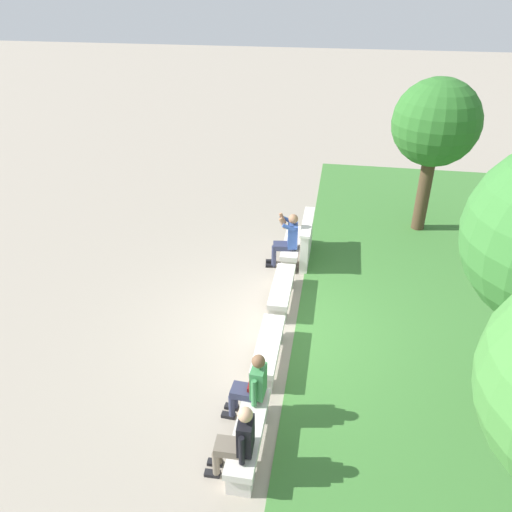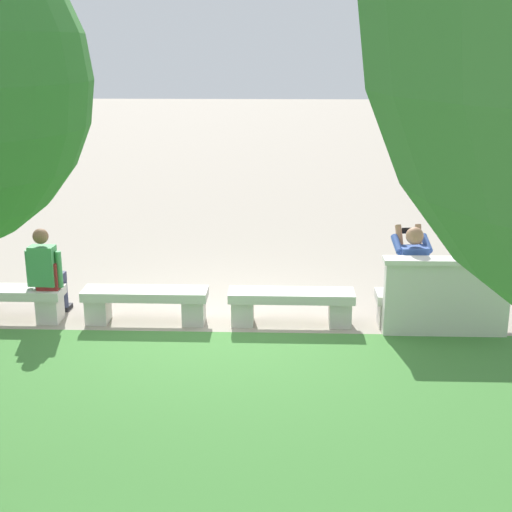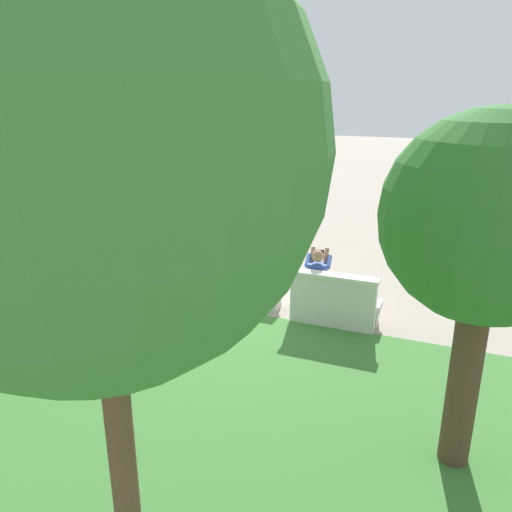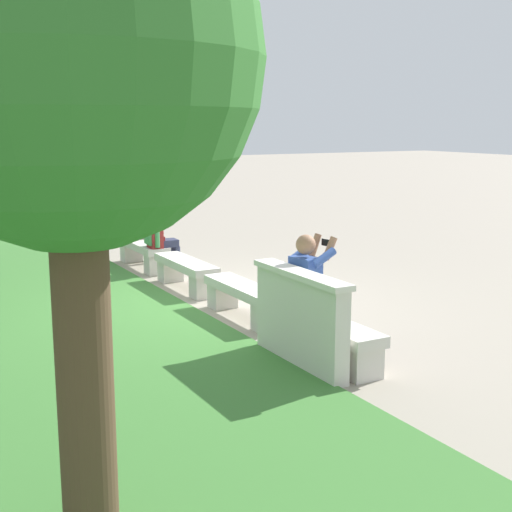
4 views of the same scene
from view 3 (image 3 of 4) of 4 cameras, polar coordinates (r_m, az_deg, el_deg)
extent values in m
plane|color=gray|center=(10.38, -6.42, -4.71)|extent=(80.00, 80.00, 0.00)
cube|color=#3D7533|center=(7.30, -23.43, -16.84)|extent=(19.30, 8.00, 0.03)
cube|color=beige|center=(9.31, 9.18, -5.00)|extent=(1.62, 0.40, 0.12)
cube|color=beige|center=(9.31, 12.91, -6.78)|extent=(0.28, 0.34, 0.33)
cube|color=beige|center=(9.54, 5.42, -5.73)|extent=(0.28, 0.34, 0.33)
cube|color=beige|center=(9.84, -1.62, -3.44)|extent=(1.62, 0.40, 0.12)
cube|color=beige|center=(9.72, 1.81, -5.18)|extent=(0.28, 0.34, 0.33)
cube|color=beige|center=(10.18, -4.87, -4.12)|extent=(0.28, 0.34, 0.33)
cube|color=beige|center=(10.69, -10.99, -1.99)|extent=(1.62, 0.40, 0.12)
cube|color=beige|center=(10.46, -8.00, -3.61)|extent=(0.28, 0.34, 0.33)
cube|color=beige|center=(11.11, -13.66, -2.64)|extent=(0.28, 0.34, 0.33)
cube|color=beige|center=(11.78, -18.79, -0.73)|extent=(1.62, 0.40, 0.12)
cube|color=beige|center=(11.47, -16.27, -2.19)|extent=(0.28, 0.34, 0.33)
cube|color=beige|center=(12.26, -20.94, -1.36)|extent=(0.28, 0.34, 0.33)
cube|color=beige|center=(8.97, 8.72, -5.31)|extent=(1.52, 0.18, 0.95)
cube|color=silver|center=(8.78, 8.88, -2.29)|extent=(1.58, 0.24, 0.06)
cube|color=olive|center=(9.02, 8.90, -4.41)|extent=(0.44, 0.02, 0.22)
cube|color=black|center=(9.93, 7.78, -5.66)|extent=(0.13, 0.25, 0.06)
cylinder|color=#2D334C|center=(9.79, 7.78, -4.70)|extent=(0.11, 0.11, 0.42)
cube|color=black|center=(9.95, 6.63, -5.56)|extent=(0.13, 0.25, 0.06)
cylinder|color=#2D334C|center=(9.81, 6.62, -4.60)|extent=(0.11, 0.11, 0.42)
cube|color=#2D334C|center=(9.52, 7.11, -3.59)|extent=(0.35, 0.45, 0.12)
cube|color=#33519E|center=(9.21, 6.98, -2.49)|extent=(0.37, 0.26, 0.56)
sphere|color=#9E7051|center=(9.07, 7.08, -0.01)|extent=(0.22, 0.22, 0.22)
cylinder|color=#33519E|center=(9.18, 8.31, -0.68)|extent=(0.13, 0.32, 0.21)
cylinder|color=#9E7051|center=(9.29, 8.03, 0.09)|extent=(0.08, 0.18, 0.27)
cylinder|color=#33519E|center=(9.22, 5.97, -0.49)|extent=(0.13, 0.32, 0.21)
cylinder|color=#9E7051|center=(9.32, 6.51, 0.21)|extent=(0.12, 0.20, 0.27)
cube|color=black|center=(9.35, 7.33, 0.50)|extent=(0.15, 0.03, 0.08)
cube|color=black|center=(11.77, -14.65, -2.22)|extent=(0.11, 0.23, 0.06)
cylinder|color=#2D334C|center=(11.66, -14.91, -1.34)|extent=(0.10, 0.10, 0.42)
cube|color=black|center=(11.88, -15.32, -2.08)|extent=(0.11, 0.23, 0.06)
cylinder|color=#2D334C|center=(11.77, -15.59, -1.21)|extent=(0.10, 0.10, 0.42)
cube|color=#2D334C|center=(11.50, -15.94, -0.28)|extent=(0.30, 0.42, 0.12)
cube|color=#3D894C|center=(11.27, -16.77, 0.65)|extent=(0.33, 0.22, 0.52)
sphere|color=brown|center=(11.16, -16.95, 2.56)|extent=(0.20, 0.20, 0.20)
cylinder|color=#3D894C|center=(11.17, -15.91, 0.31)|extent=(0.08, 0.08, 0.48)
cylinder|color=#3D894C|center=(11.43, -17.44, 0.57)|extent=(0.08, 0.08, 0.48)
cube|color=black|center=(12.41, -18.57, -1.53)|extent=(0.11, 0.22, 0.06)
cylinder|color=#6B6051|center=(12.30, -18.83, -0.70)|extent=(0.10, 0.10, 0.42)
cube|color=black|center=(12.52, -19.21, -1.43)|extent=(0.11, 0.22, 0.06)
cylinder|color=#6B6051|center=(12.41, -19.48, -0.60)|extent=(0.10, 0.10, 0.42)
cube|color=#6B6051|center=(12.14, -19.82, 0.30)|extent=(0.29, 0.41, 0.12)
cube|color=black|center=(11.91, -20.61, 1.18)|extent=(0.33, 0.21, 0.52)
sphere|color=tan|center=(11.81, -20.82, 2.99)|extent=(0.20, 0.20, 0.20)
cylinder|color=black|center=(11.81, -19.78, 0.89)|extent=(0.08, 0.08, 0.48)
cylinder|color=black|center=(12.06, -21.25, 1.07)|extent=(0.08, 0.08, 0.48)
cube|color=maroon|center=(11.30, -16.44, -0.01)|extent=(0.28, 0.20, 0.36)
cube|color=maroon|center=(11.40, -16.08, -0.19)|extent=(0.20, 0.06, 0.16)
torus|color=black|center=(11.24, -16.53, 0.96)|extent=(0.10, 0.02, 0.10)
cylinder|color=brown|center=(4.15, -15.00, -21.62)|extent=(0.20, 0.20, 2.82)
sphere|color=#387A33|center=(3.24, -18.37, 11.51)|extent=(2.93, 2.93, 2.93)
cylinder|color=#4C3826|center=(5.99, 22.74, -12.46)|extent=(0.34, 0.34, 2.23)
sphere|color=#2D6B28|center=(5.36, 25.03, 3.99)|extent=(2.12, 2.12, 2.12)
camera|label=1|loc=(14.47, -40.11, 22.53)|focal=35.00mm
camera|label=2|loc=(3.84, -70.50, -2.37)|focal=50.00mm
camera|label=4|loc=(6.19, 64.53, -6.65)|focal=50.00mm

